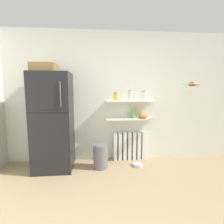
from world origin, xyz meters
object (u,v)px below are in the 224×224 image
at_px(refrigerator, 53,120).
at_px(vase, 134,113).
at_px(radiator, 129,146).
at_px(storage_jar_0, 116,96).
at_px(storage_jar_1, 130,95).
at_px(storage_jar_2, 144,96).
at_px(pet_food_bowl, 138,165).
at_px(hanging_fruit_basket, 192,84).
at_px(shelf_bowl, 143,116).
at_px(trash_bin, 101,156).

bearing_deg(refrigerator, vase, 8.22).
bearing_deg(refrigerator, radiator, 9.76).
height_order(storage_jar_0, storage_jar_1, storage_jar_1).
height_order(storage_jar_2, pet_food_bowl, storage_jar_2).
xyz_separation_m(storage_jar_0, hanging_fruit_basket, (1.40, -0.28, 0.23)).
bearing_deg(vase, storage_jar_2, 0.00).
relative_size(storage_jar_1, shelf_bowl, 1.09).
bearing_deg(trash_bin, storage_jar_1, 27.46).
height_order(radiator, storage_jar_1, storage_jar_1).
xyz_separation_m(refrigerator, hanging_fruit_basket, (2.59, -0.05, 0.64)).
distance_m(storage_jar_0, storage_jar_1, 0.28).
relative_size(storage_jar_2, trash_bin, 0.43).
height_order(storage_jar_0, vase, storage_jar_0).
bearing_deg(trash_bin, vase, 24.89).
height_order(radiator, storage_jar_2, storage_jar_2).
xyz_separation_m(radiator, hanging_fruit_basket, (1.12, -0.31, 1.26)).
relative_size(trash_bin, hanging_fruit_basket, 1.40).
xyz_separation_m(radiator, storage_jar_0, (-0.28, -0.03, 1.03)).
height_order(storage_jar_0, storage_jar_2, storage_jar_2).
bearing_deg(storage_jar_0, shelf_bowl, -0.00).
xyz_separation_m(storage_jar_0, shelf_bowl, (0.55, -0.00, -0.40)).
height_order(refrigerator, hanging_fruit_basket, refrigerator).
height_order(storage_jar_1, vase, storage_jar_1).
bearing_deg(storage_jar_1, storage_jar_2, 0.00).
xyz_separation_m(radiator, storage_jar_1, (-0.00, -0.03, 1.05)).
height_order(refrigerator, storage_jar_0, refrigerator).
bearing_deg(hanging_fruit_basket, storage_jar_2, 161.80).
distance_m(storage_jar_2, vase, 0.41).
height_order(storage_jar_2, trash_bin, storage_jar_2).
relative_size(radiator, trash_bin, 1.47).
bearing_deg(pet_food_bowl, radiator, 106.18).
xyz_separation_m(storage_jar_2, vase, (-0.21, 0.00, -0.36)).
relative_size(refrigerator, pet_food_bowl, 10.25).
xyz_separation_m(pet_food_bowl, hanging_fruit_basket, (1.02, 0.03, 1.53)).
relative_size(refrigerator, storage_jar_1, 9.23).
relative_size(refrigerator, storage_jar_0, 11.67).
bearing_deg(shelf_bowl, refrigerator, -172.70).
xyz_separation_m(shelf_bowl, hanging_fruit_basket, (0.85, -0.28, 0.63)).
relative_size(vase, trash_bin, 0.44).
distance_m(storage_jar_2, pet_food_bowl, 1.36).
bearing_deg(storage_jar_2, trash_bin, -160.36).
distance_m(radiator, hanging_fruit_basket, 1.71).
bearing_deg(storage_jar_1, shelf_bowl, 0.00).
distance_m(storage_jar_2, hanging_fruit_basket, 0.91).
relative_size(refrigerator, trash_bin, 4.21).
bearing_deg(storage_jar_1, radiator, 90.00).
relative_size(refrigerator, radiator, 2.86).
height_order(shelf_bowl, trash_bin, shelf_bowl).
height_order(storage_jar_0, hanging_fruit_basket, hanging_fruit_basket).
bearing_deg(refrigerator, hanging_fruit_basket, -1.20).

